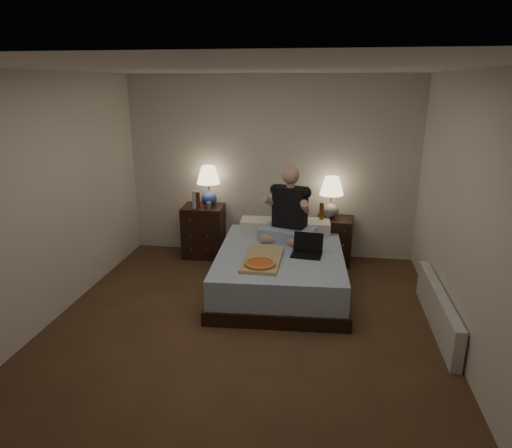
% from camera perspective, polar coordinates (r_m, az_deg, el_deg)
% --- Properties ---
extents(floor, '(4.00, 4.50, 0.00)m').
position_cam_1_polar(floor, '(4.69, -1.70, -13.26)').
color(floor, brown).
rests_on(floor, ground).
extents(ceiling, '(4.00, 4.50, 0.00)m').
position_cam_1_polar(ceiling, '(4.04, -2.03, 18.93)').
color(ceiling, white).
rests_on(ceiling, ground).
extents(wall_back, '(4.00, 0.00, 2.50)m').
position_cam_1_polar(wall_back, '(6.37, 1.85, 7.03)').
color(wall_back, silver).
rests_on(wall_back, ground).
extents(wall_front, '(4.00, 0.00, 2.50)m').
position_cam_1_polar(wall_front, '(2.19, -12.93, -14.39)').
color(wall_front, silver).
rests_on(wall_front, ground).
extents(wall_left, '(0.00, 4.50, 2.50)m').
position_cam_1_polar(wall_left, '(4.96, -25.25, 2.39)').
color(wall_left, silver).
rests_on(wall_left, ground).
extents(wall_right, '(0.00, 4.50, 2.50)m').
position_cam_1_polar(wall_right, '(4.32, 25.25, 0.37)').
color(wall_right, silver).
rests_on(wall_right, ground).
extents(bed, '(1.55, 2.01, 0.48)m').
position_cam_1_polar(bed, '(5.49, 3.06, -5.70)').
color(bed, '#5677AC').
rests_on(bed, floor).
extents(nightstand_left, '(0.59, 0.53, 0.73)m').
position_cam_1_polar(nightstand_left, '(6.54, -6.51, -0.82)').
color(nightstand_left, black).
rests_on(nightstand_left, floor).
extents(nightstand_right, '(0.52, 0.48, 0.63)m').
position_cam_1_polar(nightstand_right, '(6.34, 9.69, -2.00)').
color(nightstand_right, black).
rests_on(nightstand_right, floor).
extents(lamp_left, '(0.35, 0.35, 0.56)m').
position_cam_1_polar(lamp_left, '(6.38, -5.94, 4.73)').
color(lamp_left, navy).
rests_on(lamp_left, nightstand_left).
extents(lamp_right, '(0.36, 0.36, 0.56)m').
position_cam_1_polar(lamp_right, '(6.20, 9.38, 3.29)').
color(lamp_right, gray).
rests_on(lamp_right, nightstand_right).
extents(water_bottle, '(0.07, 0.07, 0.25)m').
position_cam_1_polar(water_bottle, '(6.29, -7.67, 3.05)').
color(water_bottle, silver).
rests_on(water_bottle, nightstand_left).
extents(soda_can, '(0.07, 0.07, 0.10)m').
position_cam_1_polar(soda_can, '(6.25, -5.93, 2.31)').
color(soda_can, '#A0A09C').
rests_on(soda_can, nightstand_left).
extents(beer_bottle_left, '(0.06, 0.06, 0.23)m').
position_cam_1_polar(beer_bottle_left, '(6.28, -7.28, 2.95)').
color(beer_bottle_left, '#5C1B0D').
rests_on(beer_bottle_left, nightstand_left).
extents(beer_bottle_right, '(0.06, 0.06, 0.23)m').
position_cam_1_polar(beer_bottle_right, '(6.13, 8.20, 1.59)').
color(beer_bottle_right, '#5B330D').
rests_on(beer_bottle_right, nightstand_right).
extents(person, '(0.78, 0.69, 0.93)m').
position_cam_1_polar(person, '(5.63, 4.10, 2.48)').
color(person, black).
rests_on(person, bed).
extents(laptop, '(0.37, 0.31, 0.24)m').
position_cam_1_polar(laptop, '(5.23, 6.36, -2.74)').
color(laptop, black).
rests_on(laptop, bed).
extents(pizza_box, '(0.41, 0.77, 0.08)m').
position_cam_1_polar(pizza_box, '(4.89, 0.48, -5.05)').
color(pizza_box, tan).
rests_on(pizza_box, bed).
extents(radiator, '(0.10, 1.60, 0.40)m').
position_cam_1_polar(radiator, '(5.01, 21.75, -9.88)').
color(radiator, silver).
rests_on(radiator, floor).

